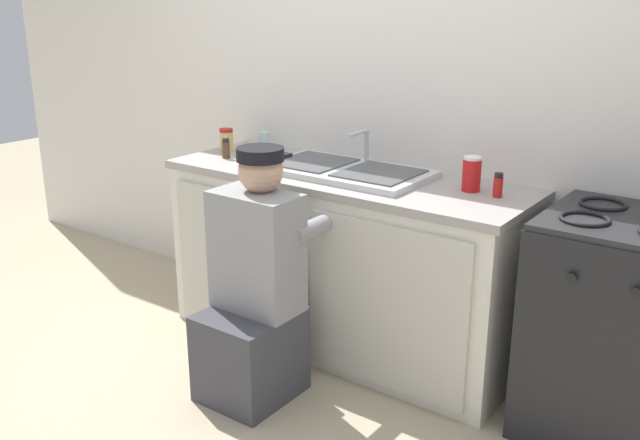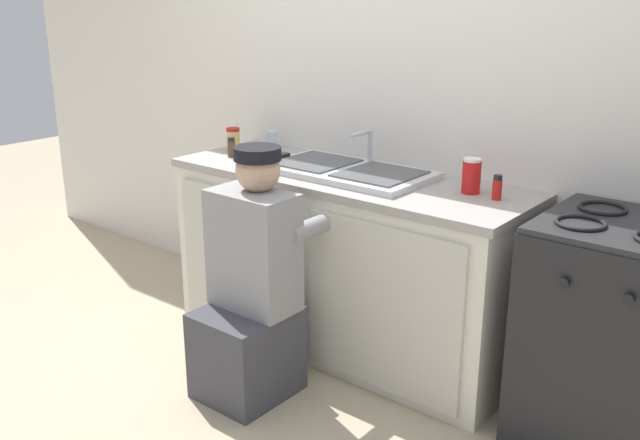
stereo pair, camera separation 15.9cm
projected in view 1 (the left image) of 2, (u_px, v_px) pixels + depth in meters
The scene contains 12 objects.
ground_plane at pixel (308, 365), 3.43m from camera, with size 12.00×12.00×0.00m, color tan.
back_wall at pixel (385, 89), 3.54m from camera, with size 6.00×0.10×2.50m, color silver.
counter_cabinet at pixel (343, 265), 3.52m from camera, with size 1.78×0.62×0.85m.
countertop at pixel (345, 178), 3.39m from camera, with size 1.82×0.62×0.04m, color #9E9993.
sink_double_basin at pixel (345, 170), 3.38m from camera, with size 0.80×0.44×0.19m.
stove_range at pixel (617, 329), 2.79m from camera, with size 0.62×0.62×0.92m.
plumber_person at pixel (255, 296), 3.08m from camera, with size 0.42×0.61×1.10m.
spice_bottle_red at pixel (498, 185), 3.00m from camera, with size 0.04×0.04×0.10m.
spice_bottle_pepper at pixel (226, 148), 3.69m from camera, with size 0.04×0.04×0.10m.
water_glass at pixel (265, 141), 3.88m from camera, with size 0.06×0.06×0.10m.
soda_cup_red at pixel (472, 174), 3.08m from camera, with size 0.08×0.08×0.15m.
condiment_jar at pixel (227, 140), 3.82m from camera, with size 0.07×0.07×0.13m.
Camera 1 is at (1.84, -2.42, 1.72)m, focal length 40.00 mm.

